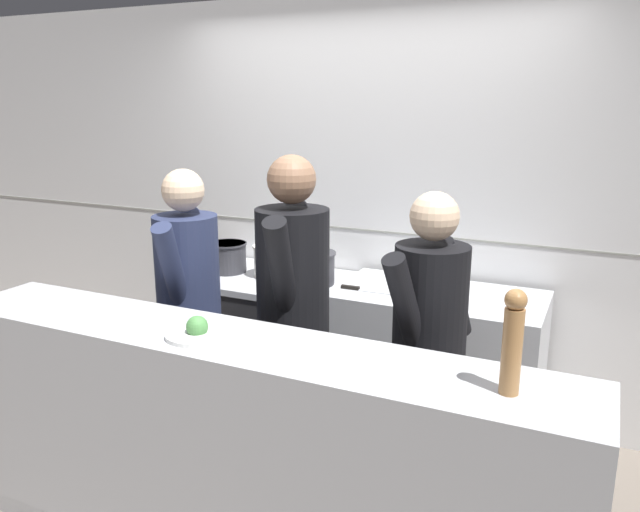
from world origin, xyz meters
name	(u,v)px	position (x,y,z in m)	size (l,w,h in m)	color
ground_plane	(259,508)	(0.00, 0.00, 0.00)	(14.00, 14.00, 0.00)	#6B6056
wall_back_tiled	(366,206)	(0.00, 1.40, 1.30)	(8.00, 0.06, 2.60)	white
oven_range	(271,341)	(-0.49, 1.00, 0.44)	(0.96, 0.71, 0.87)	#232326
prep_counter	(435,369)	(0.60, 1.00, 0.45)	(1.16, 0.65, 0.91)	#B7BABF
pass_counter	(239,456)	(0.12, -0.34, 0.52)	(2.80, 0.45, 1.04)	#B7BABF
stock_pot	(228,256)	(-0.80, 1.00, 0.97)	(0.26, 0.26, 0.19)	#2D2D33
sauce_pot	(274,260)	(-0.47, 1.03, 0.98)	(0.27, 0.27, 0.20)	beige
braising_pot	(311,267)	(-0.19, 0.99, 0.97)	(0.30, 0.30, 0.20)	#2D2D33
mixing_bowl_steel	(425,286)	(0.53, 0.98, 0.95)	(0.25, 0.25, 0.08)	#B7BABF
chefs_knife	(368,290)	(0.23, 0.87, 0.92)	(0.40, 0.05, 0.02)	#B7BABF
plated_dish_main	(197,331)	(-0.03, -0.38, 1.06)	(0.26, 0.26, 0.09)	white
pepper_mill	(513,340)	(1.18, -0.36, 1.23)	(0.07, 0.07, 0.36)	#AD7A47
chef_head_cook	(189,306)	(-0.53, 0.22, 0.91)	(0.42, 0.71, 1.63)	black
chef_sous	(293,314)	(0.08, 0.22, 0.96)	(0.43, 0.75, 1.73)	black
chef_line	(428,350)	(0.76, 0.23, 0.89)	(0.40, 0.70, 1.60)	black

